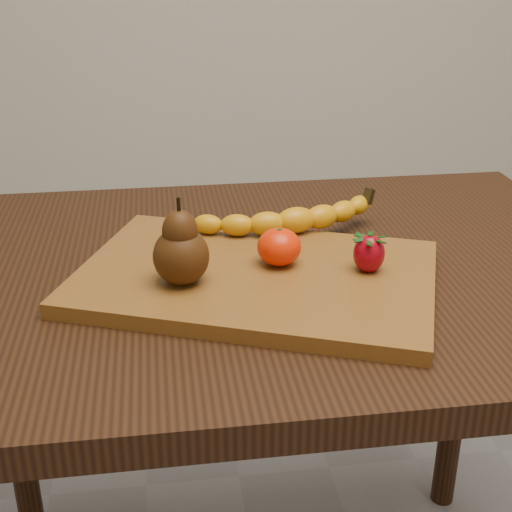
{
  "coord_description": "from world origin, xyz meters",
  "views": [
    {
      "loc": [
        -0.15,
        -0.88,
        1.17
      ],
      "look_at": [
        -0.03,
        -0.06,
        0.8
      ],
      "focal_mm": 50.0,
      "sensor_mm": 36.0,
      "label": 1
    }
  ],
  "objects": [
    {
      "name": "strawberry",
      "position": [
        0.11,
        -0.08,
        0.81
      ],
      "size": [
        0.05,
        0.05,
        0.05
      ],
      "primitive_type": null,
      "rotation": [
        0.0,
        0.0,
        0.18
      ],
      "color": "#9C0412",
      "rests_on": "cutting_board"
    },
    {
      "name": "pear",
      "position": [
        -0.13,
        -0.08,
        0.83
      ],
      "size": [
        0.08,
        0.08,
        0.11
      ],
      "primitive_type": null,
      "rotation": [
        0.0,
        0.0,
        0.1
      ],
      "color": "#41230A",
      "rests_on": "cutting_board"
    },
    {
      "name": "table",
      "position": [
        0.0,
        0.0,
        0.66
      ],
      "size": [
        1.0,
        0.7,
        0.76
      ],
      "color": "black",
      "rests_on": "ground"
    },
    {
      "name": "cutting_board",
      "position": [
        -0.03,
        -0.06,
        0.77
      ],
      "size": [
        0.53,
        0.45,
        0.02
      ],
      "primitive_type": "cube",
      "rotation": [
        0.0,
        0.0,
        -0.38
      ],
      "color": "brown",
      "rests_on": "table"
    },
    {
      "name": "banana",
      "position": [
        0.04,
        0.06,
        0.8
      ],
      "size": [
        0.25,
        0.11,
        0.04
      ],
      "primitive_type": null,
      "rotation": [
        0.0,
        0.0,
        0.2
      ],
      "color": "#EBA20B",
      "rests_on": "cutting_board"
    },
    {
      "name": "mandarin",
      "position": [
        0.0,
        -0.05,
        0.8
      ],
      "size": [
        0.06,
        0.06,
        0.05
      ],
      "primitive_type": "ellipsoid",
      "rotation": [
        0.0,
        0.0,
        -0.06
      ],
      "color": "#FC2902",
      "rests_on": "cutting_board"
    }
  ]
}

